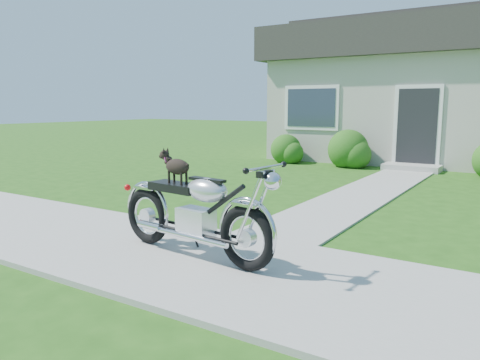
% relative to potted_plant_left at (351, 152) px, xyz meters
% --- Properties ---
extents(ground, '(80.00, 80.00, 0.00)m').
position_rel_potted_plant_left_xyz_m(ground, '(3.11, -8.55, -0.39)').
color(ground, '#235114').
rests_on(ground, ground).
extents(sidewalk, '(24.00, 2.20, 0.04)m').
position_rel_potted_plant_left_xyz_m(sidewalk, '(3.11, -8.55, -0.37)').
color(sidewalk, '#9E9B93').
rests_on(sidewalk, ground).
extents(walkway, '(1.20, 8.00, 0.03)m').
position_rel_potted_plant_left_xyz_m(walkway, '(1.61, -3.55, -0.38)').
color(walkway, '#9E9B93').
rests_on(walkway, ground).
extents(potted_plant_left, '(0.92, 0.89, 0.79)m').
position_rel_potted_plant_left_xyz_m(potted_plant_left, '(0.00, 0.00, 0.00)').
color(potted_plant_left, '#245F19').
rests_on(potted_plant_left, ground).
extents(motorcycle_with_dog, '(2.22, 0.60, 1.13)m').
position_rel_potted_plant_left_xyz_m(motorcycle_with_dog, '(1.25, -8.52, 0.15)').
color(motorcycle_with_dog, black).
rests_on(motorcycle_with_dog, sidewalk).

